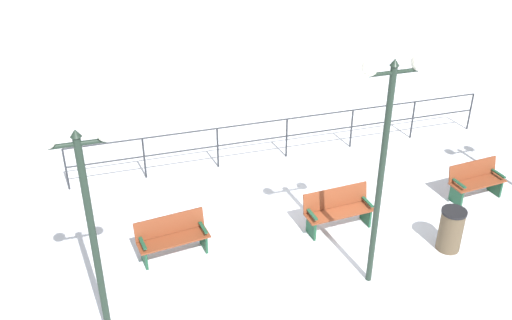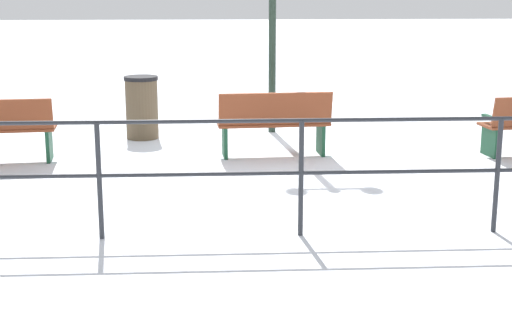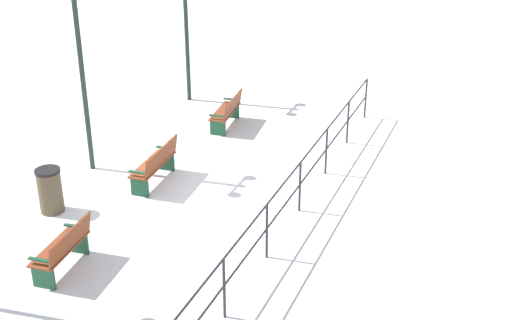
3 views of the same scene
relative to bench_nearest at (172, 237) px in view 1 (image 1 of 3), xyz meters
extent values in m
plane|color=white|center=(0.13, 3.73, -0.46)|extent=(80.00, 80.00, 0.00)
cube|color=brown|center=(0.08, 0.01, -0.02)|extent=(0.66, 1.55, 0.04)
cube|color=brown|center=(-0.16, -0.02, 0.21)|extent=(0.30, 1.51, 0.43)
cube|color=#19472D|center=(0.16, -0.64, -0.24)|extent=(0.43, 0.10, 0.44)
cube|color=#19472D|center=(0.00, 0.66, -0.24)|extent=(0.43, 0.10, 0.44)
cube|color=#19472D|center=(0.18, -0.64, 0.10)|extent=(0.43, 0.12, 0.04)
cube|color=#19472D|center=(0.02, 0.66, 0.10)|extent=(0.43, 0.12, 0.04)
cube|color=brown|center=(0.21, 3.73, 0.01)|extent=(0.58, 1.61, 0.04)
cube|color=brown|center=(-0.03, 3.71, 0.25)|extent=(0.22, 1.59, 0.46)
cube|color=#19472D|center=(0.26, 3.04, -0.22)|extent=(0.43, 0.08, 0.46)
cube|color=#19472D|center=(0.16, 4.42, -0.22)|extent=(0.43, 0.08, 0.46)
cube|color=#19472D|center=(0.27, 3.04, 0.13)|extent=(0.43, 0.10, 0.04)
cube|color=#19472D|center=(0.18, 4.42, 0.13)|extent=(0.43, 0.10, 0.04)
cube|color=brown|center=(0.02, 7.45, 0.00)|extent=(0.62, 1.43, 0.04)
cube|color=brown|center=(-0.23, 7.42, 0.24)|extent=(0.24, 1.39, 0.43)
cube|color=#19472D|center=(0.08, 6.86, -0.23)|extent=(0.44, 0.09, 0.46)
cube|color=#19472D|center=(-0.04, 8.04, -0.23)|extent=(0.44, 0.09, 0.46)
cube|color=#19472D|center=(0.10, 6.86, 0.12)|extent=(0.44, 0.11, 0.04)
cube|color=#19472D|center=(-0.02, 8.04, 0.12)|extent=(0.44, 0.11, 0.04)
cylinder|color=#1E2D23|center=(1.95, -1.51, 1.55)|extent=(0.12, 0.12, 4.02)
cylinder|color=#1E2D23|center=(1.95, -1.51, 3.44)|extent=(0.07, 0.83, 0.07)
sphere|color=white|center=(1.95, -1.93, 3.56)|extent=(0.27, 0.27, 0.27)
sphere|color=white|center=(1.95, -1.10, 3.56)|extent=(0.27, 0.27, 0.27)
cone|color=#1E2D23|center=(1.95, -1.51, 3.62)|extent=(0.17, 0.17, 0.12)
cylinder|color=#1E2D23|center=(1.95, 3.62, 1.82)|extent=(0.12, 0.12, 4.55)
cylinder|color=#1E2D23|center=(1.95, 3.62, 3.97)|extent=(0.07, 0.90, 0.07)
sphere|color=white|center=(1.95, 3.17, 4.10)|extent=(0.27, 0.27, 0.27)
sphere|color=white|center=(1.95, 4.06, 4.10)|extent=(0.27, 0.27, 0.27)
cone|color=#1E2D23|center=(1.95, 3.62, 4.15)|extent=(0.17, 0.17, 0.12)
cylinder|color=#26282D|center=(-3.33, -2.06, 0.11)|extent=(0.05, 0.05, 1.14)
cylinder|color=#26282D|center=(-3.33, -0.13, 0.11)|extent=(0.05, 0.05, 1.14)
cylinder|color=#26282D|center=(-3.33, 1.80, 0.11)|extent=(0.05, 0.05, 1.14)
cylinder|color=#26282D|center=(-3.33, 3.73, 0.11)|extent=(0.05, 0.05, 1.14)
cylinder|color=#26282D|center=(-3.33, 5.66, 0.11)|extent=(0.05, 0.05, 1.14)
cylinder|color=#26282D|center=(-3.33, 7.59, 0.11)|extent=(0.05, 0.05, 1.14)
cylinder|color=#26282D|center=(-3.33, 9.52, 0.11)|extent=(0.05, 0.05, 1.14)
cylinder|color=#26282D|center=(-3.33, 3.73, 0.69)|extent=(0.04, 11.58, 0.04)
cylinder|color=#26282D|center=(-3.33, 3.73, 0.17)|extent=(0.04, 11.58, 0.04)
cylinder|color=brown|center=(1.54, 5.70, 0.01)|extent=(0.51, 0.51, 0.93)
cylinder|color=black|center=(1.54, 5.70, 0.50)|extent=(0.53, 0.53, 0.06)
camera|label=1|loc=(10.04, -1.23, 7.51)|focal=41.35mm
camera|label=2|loc=(-10.42, 4.55, 1.97)|focal=53.57mm
camera|label=3|loc=(-7.25, 15.95, 6.79)|focal=48.26mm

